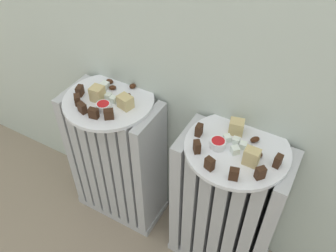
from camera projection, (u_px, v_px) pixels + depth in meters
The scene contains 35 objects.
radiator_left at pixel (117, 161), 1.32m from camera, with size 0.34×0.17×0.56m.
radiator_right at pixel (225, 209), 1.16m from camera, with size 0.34×0.17×0.56m.
plate_left at pixel (109, 100), 1.13m from camera, with size 0.30×0.30×0.01m, color white.
plate_right at pixel (237, 148), 0.97m from camera, with size 0.30×0.30×0.01m, color white.
dark_cake_slice_left_0 at pixel (80, 91), 1.13m from camera, with size 0.03×0.02×0.03m, color #382114.
dark_cake_slice_left_1 at pixel (77, 100), 1.09m from camera, with size 0.03×0.02×0.03m, color #382114.
dark_cake_slice_left_2 at pixel (82, 108), 1.06m from camera, with size 0.03×0.02×0.03m, color #382114.
dark_cake_slice_left_3 at pixel (94, 113), 1.04m from camera, with size 0.03×0.02×0.03m, color #382114.
dark_cake_slice_left_4 at pixel (109, 114), 1.04m from camera, with size 0.03×0.02×0.03m, color #382114.
marble_cake_slice_left_0 at pixel (125, 102), 1.08m from camera, with size 0.04×0.04×0.04m, color tan.
marble_cake_slice_left_1 at pixel (97, 93), 1.10m from camera, with size 0.04×0.04×0.05m, color tan.
turkish_delight_left_0 at pixel (113, 100), 1.10m from camera, with size 0.02×0.02×0.02m, color white.
turkish_delight_left_1 at pixel (105, 86), 1.15m from camera, with size 0.02×0.02×0.02m, color white.
turkish_delight_left_2 at pixel (108, 96), 1.12m from camera, with size 0.02×0.02×0.02m, color white.
medjool_date_left_0 at pixel (110, 81), 1.18m from camera, with size 0.03×0.02×0.02m, color #3D1E0F.
medjool_date_left_1 at pixel (113, 88), 1.16m from camera, with size 0.02×0.02×0.01m, color #3D1E0F.
medjool_date_left_2 at pixel (133, 86), 1.16m from camera, with size 0.02×0.02×0.02m, color #3D1E0F.
medjool_date_left_3 at pixel (128, 96), 1.12m from camera, with size 0.03×0.01×0.02m, color #3D1E0F.
jam_bowl_left at pixel (103, 106), 1.07m from camera, with size 0.05×0.05×0.02m.
dark_cake_slice_right_0 at pixel (199, 130), 0.99m from camera, with size 0.02×0.02×0.04m, color #382114.
dark_cake_slice_right_1 at pixel (197, 147), 0.94m from camera, with size 0.02×0.02×0.04m, color #382114.
dark_cake_slice_right_2 at pixel (210, 164), 0.90m from camera, with size 0.02×0.02×0.04m, color #382114.
dark_cake_slice_right_3 at pixel (234, 174), 0.87m from camera, with size 0.02×0.02×0.04m, color #382114.
dark_cake_slice_right_4 at pixel (260, 173), 0.87m from camera, with size 0.02×0.02×0.04m, color #382114.
dark_cake_slice_right_5 at pixel (278, 161), 0.90m from camera, with size 0.02×0.02×0.04m, color #382114.
marble_cake_slice_right_0 at pixel (236, 127), 0.99m from camera, with size 0.04×0.04×0.04m, color tan.
marble_cake_slice_right_1 at pixel (251, 157), 0.90m from camera, with size 0.04×0.03×0.05m, color tan.
turkish_delight_right_0 at pixel (227, 138), 0.98m from camera, with size 0.02×0.02×0.02m, color white.
turkish_delight_right_1 at pixel (243, 145), 0.96m from camera, with size 0.02×0.02×0.02m, color white.
turkish_delight_right_2 at pixel (236, 141), 0.97m from camera, with size 0.02×0.02×0.02m, color white.
turkish_delight_right_3 at pixel (235, 150), 0.94m from camera, with size 0.02×0.02×0.02m, color white.
medjool_date_right_0 at pixel (259, 155), 0.93m from camera, with size 0.02×0.02×0.02m, color #3D1E0F.
medjool_date_right_1 at pixel (255, 140), 0.97m from camera, with size 0.03×0.02×0.02m, color #3D1E0F.
jam_bowl_right at pixel (218, 143), 0.96m from camera, with size 0.04×0.04×0.02m.
fork at pixel (252, 155), 0.94m from camera, with size 0.07×0.09×0.00m.
Camera 1 is at (0.38, -0.40, 1.27)m, focal length 37.42 mm.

